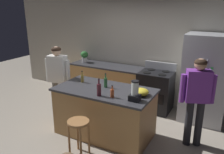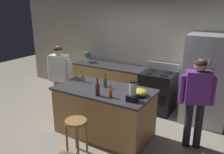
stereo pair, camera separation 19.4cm
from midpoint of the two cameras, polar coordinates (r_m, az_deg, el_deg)
The scene contains 16 objects.
ground_plane at distance 4.76m, azimuth -2.96°, elevation -13.64°, with size 14.00×14.00×0.00m, color #9E9384.
back_wall at distance 5.92m, azimuth 6.69°, elevation 6.64°, with size 8.00×0.10×2.70m, color beige.
kitchen_island at distance 4.53m, azimuth -3.06°, elevation -8.52°, with size 1.85×0.98×0.94m.
back_counter_run at distance 6.14m, azimuth -1.95°, elevation -1.35°, with size 2.00×0.64×0.94m.
refrigerator at distance 5.22m, azimuth 20.91°, elevation -0.53°, with size 0.90×0.73×1.89m.
stove_range at distance 5.60m, azimuth 9.66°, elevation -3.37°, with size 0.76×0.65×1.12m.
person_by_island_left at distance 5.21m, azimuth -14.16°, elevation 0.41°, with size 0.60×0.28×1.61m.
person_by_sink_right at distance 4.20m, azimuth 18.93°, elevation -4.14°, with size 0.58×0.36×1.61m.
bar_stool at distance 3.96m, azimuth -9.64°, elevation -12.40°, with size 0.36×0.36×0.64m.
potted_plant at distance 6.35m, azimuth -7.68°, elevation 5.18°, with size 0.20×0.20×0.30m.
blender_appliance at distance 3.79m, azimuth 4.18°, elevation -3.76°, with size 0.17×0.17×0.34m.
bottle_cooking_sauce at distance 3.93m, azimuth -1.36°, elevation -3.95°, with size 0.06×0.06×0.22m.
bottle_olive_oil at distance 4.40m, azimuth -2.85°, elevation -1.26°, with size 0.07×0.07×0.28m.
bottle_vinegar at distance 4.73m, azimuth -8.49°, elevation -0.28°, with size 0.06×0.06×0.24m.
bottle_wine at distance 4.00m, azimuth -4.61°, elevation -3.06°, with size 0.08×0.08×0.32m.
mixing_bowl at distance 4.04m, azimuth 5.77°, elevation -3.68°, with size 0.28×0.28×0.12m, color yellow.
Camera 1 is at (2.05, -3.51, 2.47)m, focal length 37.20 mm.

